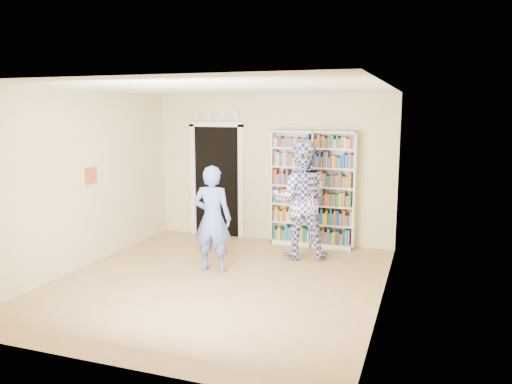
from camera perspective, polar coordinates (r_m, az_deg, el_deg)
floor at (r=7.21m, az=-4.33°, el=-10.20°), size 5.00×5.00×0.00m
ceiling at (r=6.81m, az=-4.61°, el=11.77°), size 5.00×5.00×0.00m
wall_back at (r=9.20m, az=1.83°, el=2.72°), size 4.50×0.00×4.50m
wall_left at (r=8.05m, az=-19.29°, el=1.25°), size 0.00×5.00×5.00m
wall_right at (r=6.33m, az=14.53°, el=-0.59°), size 0.00×5.00×5.00m
bookshelf at (r=8.88m, az=6.55°, el=0.39°), size 1.49×0.28×2.05m
doorway at (r=9.59m, az=-4.50°, el=1.94°), size 1.10×0.08×2.43m
wall_art at (r=8.19m, az=-18.33°, el=1.78°), size 0.03×0.25×0.25m
man_blue at (r=7.50m, az=-5.00°, el=-3.06°), size 0.62×0.43×1.61m
man_plaid at (r=8.15m, az=5.09°, el=-0.91°), size 1.10×0.95×1.93m
paper_sheet at (r=7.93m, az=5.70°, el=-0.42°), size 0.22×0.05×0.32m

